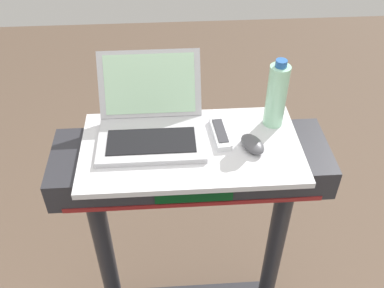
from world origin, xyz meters
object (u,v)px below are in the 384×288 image
(laptop, at_px, (151,121))
(tv_remote, at_px, (220,133))
(computer_mouse, at_px, (252,144))
(water_bottle, at_px, (277,95))

(laptop, xyz_separation_m, tv_remote, (0.22, -0.03, -0.03))
(computer_mouse, xyz_separation_m, water_bottle, (0.09, 0.12, 0.10))
(computer_mouse, height_order, water_bottle, water_bottle)
(water_bottle, bearing_deg, computer_mouse, -126.27)
(laptop, distance_m, tv_remote, 0.23)
(water_bottle, bearing_deg, tv_remote, -163.17)
(water_bottle, xyz_separation_m, tv_remote, (-0.18, -0.06, -0.10))
(computer_mouse, bearing_deg, water_bottle, 32.12)
(laptop, xyz_separation_m, water_bottle, (0.41, 0.02, 0.07))
(computer_mouse, height_order, tv_remote, computer_mouse)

